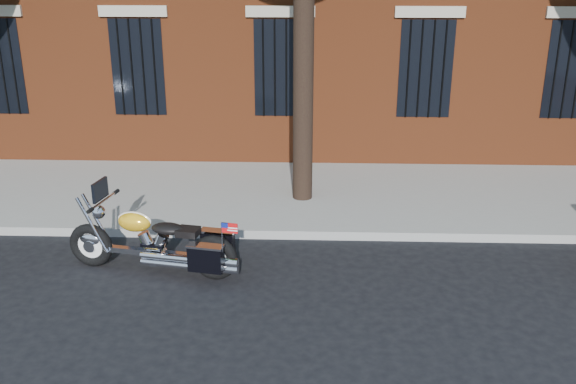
{
  "coord_description": "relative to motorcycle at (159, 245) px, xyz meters",
  "views": [
    {
      "loc": [
        0.63,
        -8.33,
        4.35
      ],
      "look_at": [
        0.31,
        0.8,
        1.02
      ],
      "focal_mm": 40.0,
      "sensor_mm": 36.0,
      "label": 1
    }
  ],
  "objects": [
    {
      "name": "curb",
      "position": [
        1.52,
        1.35,
        -0.39
      ],
      "size": [
        40.0,
        0.16,
        0.15
      ],
      "primitive_type": "cube",
      "color": "gray",
      "rests_on": "ground"
    },
    {
      "name": "ground",
      "position": [
        1.52,
        -0.03,
        -0.46
      ],
      "size": [
        120.0,
        120.0,
        0.0
      ],
      "primitive_type": "plane",
      "color": "black",
      "rests_on": "ground"
    },
    {
      "name": "sidewalk",
      "position": [
        1.52,
        3.23,
        -0.39
      ],
      "size": [
        40.0,
        3.6,
        0.15
      ],
      "primitive_type": "cube",
      "color": "gray",
      "rests_on": "ground"
    },
    {
      "name": "motorcycle",
      "position": [
        0.0,
        0.0,
        0.0
      ],
      "size": [
        2.63,
        1.09,
        1.37
      ],
      "rotation": [
        0.0,
        0.0,
        -0.19
      ],
      "color": "black",
      "rests_on": "ground"
    }
  ]
}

